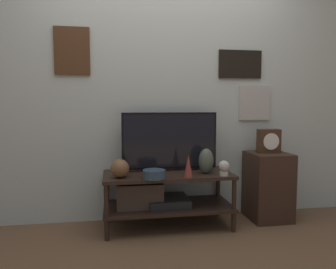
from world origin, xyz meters
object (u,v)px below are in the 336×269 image
object	(u,v)px
vase_wide_bowl	(154,174)
vase_round_glass	(120,168)
vase_urn_stoneware	(206,161)
vase_slim_bronze	(188,166)
decorative_bust	(224,168)
television	(170,141)
mantel_clock	(269,141)

from	to	relation	value
vase_wide_bowl	vase_round_glass	bearing A→B (deg)	164.02
vase_urn_stoneware	vase_round_glass	world-z (taller)	vase_urn_stoneware
vase_slim_bronze	decorative_bust	bearing A→B (deg)	-0.44
vase_round_glass	decorative_bust	bearing A→B (deg)	-5.14
television	decorative_bust	size ratio (longest dim) A/B	6.66
vase_urn_stoneware	vase_slim_bronze	size ratio (longest dim) A/B	1.19
vase_slim_bronze	vase_urn_stoneware	bearing A→B (deg)	32.33
vase_wide_bowl	mantel_clock	xyz separation A→B (m)	(1.15, 0.27, 0.23)
television	mantel_clock	distance (m)	0.97
vase_round_glass	mantel_clock	xyz separation A→B (m)	(1.43, 0.19, 0.19)
decorative_bust	mantel_clock	bearing A→B (deg)	26.29
television	vase_slim_bronze	xyz separation A→B (m)	(0.11, -0.30, -0.18)
vase_urn_stoneware	vase_slim_bronze	bearing A→B (deg)	-147.67
mantel_clock	decorative_bust	bearing A→B (deg)	-153.71
vase_wide_bowl	vase_round_glass	world-z (taller)	vase_round_glass
television	vase_round_glass	size ratio (longest dim) A/B	5.63
decorative_bust	vase_slim_bronze	bearing A→B (deg)	179.56
vase_round_glass	decorative_bust	distance (m)	0.89
television	vase_slim_bronze	size ratio (longest dim) A/B	4.66
television	vase_round_glass	bearing A→B (deg)	-154.51
vase_round_glass	television	bearing A→B (deg)	25.49
vase_urn_stoneware	vase_slim_bronze	distance (m)	0.23
television	vase_wide_bowl	bearing A→B (deg)	-121.52
vase_round_glass	vase_slim_bronze	distance (m)	0.58
vase_wide_bowl	decorative_bust	distance (m)	0.61
television	vase_urn_stoneware	world-z (taller)	television
vase_round_glass	vase_slim_bronze	world-z (taller)	vase_slim_bronze
television	vase_round_glass	distance (m)	0.55
vase_round_glass	decorative_bust	xyz separation A→B (m)	(0.89, -0.08, -0.01)
vase_wide_bowl	vase_round_glass	size ratio (longest dim) A/B	1.21
vase_wide_bowl	vase_slim_bronze	size ratio (longest dim) A/B	1.00
vase_wide_bowl	mantel_clock	size ratio (longest dim) A/B	0.84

